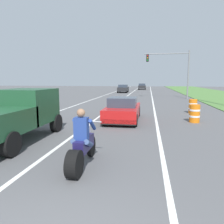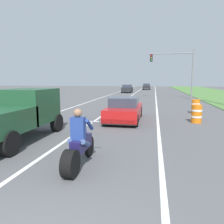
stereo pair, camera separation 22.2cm
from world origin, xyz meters
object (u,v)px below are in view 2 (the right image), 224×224
Objects in this scene: construction_barrel_mid at (196,107)px; distant_car_far_ahead at (127,88)px; traffic_light_mast_near at (178,66)px; distant_car_further_ahead at (147,86)px; sports_car_red at (124,110)px; construction_barrel_nearest at (197,114)px; motorcycle_with_rider at (79,147)px; pickup_truck_left_lane_dark_green at (16,113)px.

construction_barrel_mid is 25.75m from distant_car_far_ahead.
traffic_light_mast_near reaches higher than distant_car_far_ahead.
distant_car_further_ahead reaches higher than construction_barrel_mid.
distant_car_far_ahead is at bearing 96.74° from sports_car_red.
construction_barrel_mid is (0.55, 3.42, 0.00)m from construction_barrel_nearest.
construction_barrel_mid is 0.25× the size of distant_car_further_ahead.
motorcycle_with_rider reaches higher than sports_car_red.
distant_car_further_ahead is at bearing 90.27° from sports_car_red.
construction_barrel_mid is 0.25× the size of distant_car_far_ahead.
traffic_light_mast_near is 14.75m from distant_car_far_ahead.
motorcycle_with_rider reaches higher than distant_car_far_ahead.
distant_car_further_ahead is at bearing 100.38° from traffic_light_mast_near.
distant_car_far_ahead reaches higher than construction_barrel_nearest.
traffic_light_mast_near is 6.00× the size of construction_barrel_mid.
traffic_light_mast_near is 6.00× the size of construction_barrel_nearest.
construction_barrel_mid is (4.56, 3.53, -0.13)m from sports_car_red.
sports_car_red is 1.08× the size of distant_car_further_ahead.
traffic_light_mast_near is at bearing 90.37° from construction_barrel_mid.
distant_car_far_ahead is at bearing 107.81° from construction_barrel_mid.
motorcycle_with_rider is 0.55× the size of distant_car_far_ahead.
distant_car_further_ahead is at bearing 89.91° from motorcycle_with_rider.
pickup_truck_left_lane_dark_green is 0.80× the size of traffic_light_mast_near.
distant_car_further_ahead is (-4.76, 37.99, 0.27)m from construction_barrel_mid.
pickup_truck_left_lane_dark_green is 9.15m from construction_barrel_nearest.
sports_car_red is 4.30× the size of construction_barrel_nearest.
distant_car_further_ahead is at bearing 76.98° from distant_car_far_ahead.
motorcycle_with_rider reaches higher than construction_barrel_mid.
distant_car_far_ahead is (-3.31, 28.04, 0.14)m from sports_car_red.
distant_car_far_ahead is at bearing 94.96° from motorcycle_with_rider.
distant_car_further_ahead is (-4.68, 25.56, -3.28)m from traffic_light_mast_near.
traffic_light_mast_near is (4.75, 23.01, 3.46)m from motorcycle_with_rider.
pickup_truck_left_lane_dark_green is at bearing -146.19° from construction_barrel_nearest.
distant_car_far_ahead is (-7.88, 24.51, 0.27)m from construction_barrel_mid.
traffic_light_mast_near reaches higher than distant_car_further_ahead.
construction_barrel_mid is 38.28m from distant_car_further_ahead.
motorcycle_with_rider is 0.46× the size of pickup_truck_left_lane_dark_green.
distant_car_far_ahead is at bearing 89.55° from pickup_truck_left_lane_dark_green.
construction_barrel_mid is at bearing 80.83° from construction_barrel_nearest.
pickup_truck_left_lane_dark_green is at bearing 147.72° from motorcycle_with_rider.
construction_barrel_mid is (0.08, -12.43, -3.55)m from traffic_light_mast_near.
sports_car_red is 28.24m from distant_car_far_ahead.
motorcycle_with_rider is 23.75m from traffic_light_mast_near.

